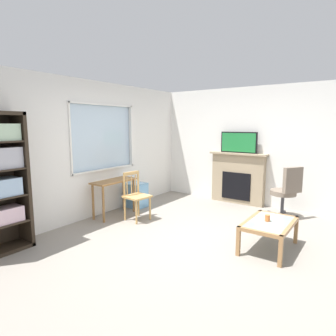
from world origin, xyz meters
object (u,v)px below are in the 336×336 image
at_px(fireplace, 238,178).
at_px(tv, 239,142).
at_px(sippy_cup, 268,218).
at_px(plastic_drawer_unit, 136,195).
at_px(office_chair, 287,190).
at_px(coffee_table, 269,225).
at_px(wooden_chair, 136,195).
at_px(desk_under_window, 114,187).

height_order(fireplace, tv, tv).
relative_size(tv, sippy_cup, 9.13).
distance_m(plastic_drawer_unit, office_chair, 3.04).
bearing_deg(sippy_cup, coffee_table, -84.46).
height_order(plastic_drawer_unit, office_chair, office_chair).
bearing_deg(plastic_drawer_unit, office_chair, -69.32).
bearing_deg(tv, wooden_chair, 153.41).
relative_size(fireplace, sippy_cup, 14.36).
xyz_separation_m(office_chair, coffee_table, (-1.59, -0.14, -0.20)).
bearing_deg(desk_under_window, plastic_drawer_unit, 4.08).
relative_size(coffee_table, sippy_cup, 10.55).
height_order(office_chair, sippy_cup, office_chair).
height_order(desk_under_window, plastic_drawer_unit, desk_under_window).
height_order(wooden_chair, fireplace, fireplace).
xyz_separation_m(wooden_chair, plastic_drawer_unit, (0.64, 0.56, -0.20)).
relative_size(wooden_chair, tv, 1.10).
bearing_deg(office_chair, fireplace, 66.78).
distance_m(desk_under_window, plastic_drawer_unit, 0.77).
bearing_deg(plastic_drawer_unit, desk_under_window, -175.92).
bearing_deg(desk_under_window, sippy_cup, -86.51).
distance_m(wooden_chair, office_chair, 2.84).
bearing_deg(office_chair, desk_under_window, 122.47).
distance_m(tv, sippy_cup, 2.61).
xyz_separation_m(desk_under_window, coffee_table, (0.18, -2.92, -0.22)).
bearing_deg(tv, plastic_drawer_unit, 133.03).
relative_size(plastic_drawer_unit, coffee_table, 0.55).
distance_m(fireplace, office_chair, 1.27).
xyz_separation_m(desk_under_window, tv, (2.25, -1.61, 0.81)).
height_order(fireplace, sippy_cup, fireplace).
distance_m(plastic_drawer_unit, coffee_table, 3.02).
relative_size(desk_under_window, tv, 1.11).
bearing_deg(desk_under_window, coffee_table, -86.49).
height_order(desk_under_window, sippy_cup, desk_under_window).
bearing_deg(office_chair, wooden_chair, 127.04).
bearing_deg(wooden_chair, sippy_cup, -87.18).
distance_m(desk_under_window, sippy_cup, 2.90).
xyz_separation_m(plastic_drawer_unit, tv, (1.55, -1.66, 1.12)).
relative_size(desk_under_window, wooden_chair, 1.02).
bearing_deg(desk_under_window, fireplace, -35.38).
bearing_deg(wooden_chair, desk_under_window, 96.56).
height_order(coffee_table, sippy_cup, sippy_cup).
xyz_separation_m(plastic_drawer_unit, fireplace, (1.57, -1.66, 0.31)).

